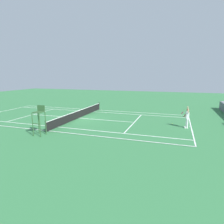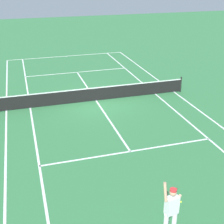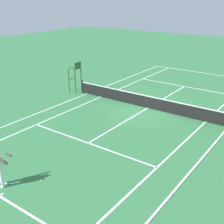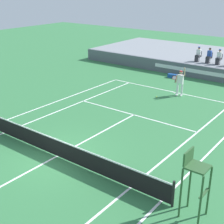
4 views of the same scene
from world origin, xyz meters
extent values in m
plane|color=#337542|center=(0.00, 0.00, 0.00)|extent=(80.00, 80.00, 0.00)
cube|color=#337542|center=(0.00, 0.00, 0.01)|extent=(10.98, 23.78, 0.02)
cube|color=white|center=(0.00, -11.89, 0.02)|extent=(10.98, 0.10, 0.01)
cube|color=white|center=(-5.49, 0.00, 0.02)|extent=(0.10, 23.78, 0.01)
cube|color=white|center=(5.49, 0.00, 0.02)|extent=(0.10, 23.78, 0.01)
cube|color=white|center=(-4.11, 0.00, 0.02)|extent=(0.10, 23.78, 0.01)
cube|color=white|center=(4.11, 0.00, 0.02)|extent=(0.10, 23.78, 0.01)
cube|color=white|center=(0.00, 6.40, 0.02)|extent=(8.22, 0.10, 0.01)
cube|color=white|center=(0.00, -6.40, 0.02)|extent=(8.22, 0.10, 0.01)
cube|color=white|center=(0.00, 0.00, 0.02)|extent=(0.10, 12.80, 0.01)
cube|color=white|center=(0.00, -11.79, 0.02)|extent=(0.10, 0.20, 0.01)
cylinder|color=black|center=(-5.94, 0.00, 0.54)|extent=(0.10, 0.10, 1.07)
cube|color=black|center=(0.00, 0.00, 0.48)|extent=(11.78, 0.02, 0.84)
cube|color=white|center=(0.00, 0.00, 0.90)|extent=(11.78, 0.03, 0.06)
cylinder|color=white|center=(0.37, 11.43, 0.46)|extent=(0.15, 0.15, 0.92)
cube|color=white|center=(0.52, 11.46, 1.22)|extent=(0.44, 0.31, 0.60)
sphere|color=tan|center=(0.52, 11.46, 1.69)|extent=(0.22, 0.22, 0.22)
cylinder|color=red|center=(0.52, 11.46, 1.78)|extent=(0.21, 0.21, 0.06)
cylinder|color=tan|center=(0.79, 11.48, 1.78)|extent=(0.13, 0.23, 0.61)
cylinder|color=tan|center=(0.29, 11.32, 1.24)|extent=(0.15, 0.34, 0.56)
cylinder|color=black|center=(0.27, 11.19, 1.11)|extent=(0.07, 0.19, 0.25)
torus|color=red|center=(0.27, 11.01, 1.37)|extent=(0.33, 0.24, 0.26)
cylinder|color=silver|center=(0.27, 11.01, 1.37)|extent=(0.29, 0.20, 0.22)
sphere|color=#D1E533|center=(-0.57, 10.19, 0.03)|extent=(0.07, 0.07, 0.07)
camera|label=1|loc=(19.24, 10.47, 4.84)|focal=31.05mm
camera|label=2|loc=(4.37, 18.03, 7.64)|focal=50.37mm
camera|label=3|loc=(-9.28, 17.14, 7.46)|focal=47.76mm
camera|label=4|loc=(10.02, -8.93, 7.48)|focal=51.97mm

